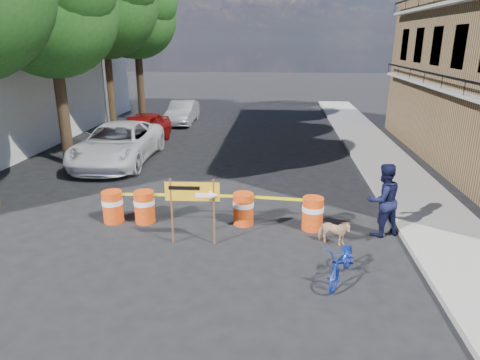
% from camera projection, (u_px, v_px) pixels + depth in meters
% --- Properties ---
extents(ground, '(120.00, 120.00, 0.00)m').
position_uv_depth(ground, '(203.00, 248.00, 10.52)').
color(ground, black).
rests_on(ground, ground).
extents(sidewalk_east, '(2.40, 40.00, 0.15)m').
position_uv_depth(sidewalk_east, '(398.00, 178.00, 15.65)').
color(sidewalk_east, gray).
rests_on(sidewalk_east, ground).
extents(tree_mid_a, '(5.25, 5.00, 8.68)m').
position_uv_depth(tree_mid_a, '(51.00, 8.00, 15.84)').
color(tree_mid_a, '#332316').
rests_on(tree_mid_a, ground).
extents(tree_far, '(5.04, 4.80, 8.84)m').
position_uv_depth(tree_far, '(137.00, 16.00, 25.24)').
color(tree_far, '#332316').
rests_on(tree_far, ground).
extents(streetlamp, '(1.25, 0.18, 8.00)m').
position_uv_depth(streetlamp, '(103.00, 52.00, 18.65)').
color(streetlamp, gray).
rests_on(streetlamp, ground).
extents(barrel_far_left, '(0.58, 0.58, 0.90)m').
position_uv_depth(barrel_far_left, '(113.00, 206.00, 11.92)').
color(barrel_far_left, red).
rests_on(barrel_far_left, ground).
extents(barrel_mid_left, '(0.58, 0.58, 0.90)m').
position_uv_depth(barrel_mid_left, '(145.00, 206.00, 11.91)').
color(barrel_mid_left, red).
rests_on(barrel_mid_left, ground).
extents(barrel_mid_right, '(0.58, 0.58, 0.90)m').
position_uv_depth(barrel_mid_right, '(243.00, 208.00, 11.77)').
color(barrel_mid_right, red).
rests_on(barrel_mid_right, ground).
extents(barrel_far_right, '(0.58, 0.58, 0.90)m').
position_uv_depth(barrel_far_right, '(313.00, 213.00, 11.45)').
color(barrel_far_right, red).
rests_on(barrel_far_right, ground).
extents(detour_sign, '(1.34, 0.26, 1.72)m').
position_uv_depth(detour_sign, '(199.00, 197.00, 10.38)').
color(detour_sign, '#592D19').
rests_on(detour_sign, ground).
extents(pedestrian, '(1.16, 1.05, 1.94)m').
position_uv_depth(pedestrian, '(383.00, 200.00, 10.98)').
color(pedestrian, black).
rests_on(pedestrian, ground).
extents(bicycle, '(0.87, 1.03, 1.67)m').
position_uv_depth(bicycle, '(344.00, 245.00, 8.88)').
color(bicycle, '#142FAA').
rests_on(bicycle, ground).
extents(dog, '(0.89, 0.61, 0.69)m').
position_uv_depth(dog, '(334.00, 232.00, 10.61)').
color(dog, tan).
rests_on(dog, ground).
extents(suv_white, '(2.82, 5.90, 1.62)m').
position_uv_depth(suv_white, '(118.00, 144.00, 17.63)').
color(suv_white, white).
rests_on(suv_white, ground).
extents(sedan_red, '(2.22, 4.69, 1.55)m').
position_uv_depth(sedan_red, '(141.00, 130.00, 20.58)').
color(sedan_red, maroon).
rests_on(sedan_red, ground).
extents(sedan_silver, '(1.51, 4.16, 1.36)m').
position_uv_depth(sedan_silver, '(183.00, 112.00, 26.09)').
color(sedan_silver, silver).
rests_on(sedan_silver, ground).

